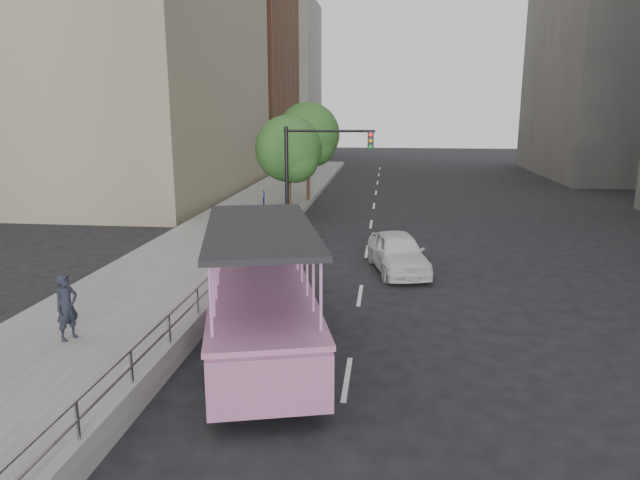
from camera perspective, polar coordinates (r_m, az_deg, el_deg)
ground at (r=15.17m, az=-0.57°, el=-10.14°), size 160.00×160.00×0.00m
sidewalk at (r=25.67m, az=-10.52°, el=-0.37°), size 5.50×80.00×0.30m
kerb_wall at (r=17.47m, az=-9.98°, el=-5.52°), size 0.24×30.00×0.36m
guardrail at (r=17.27m, az=-10.06°, el=-3.43°), size 0.07×22.00×0.71m
duck_boat at (r=15.38m, az=-6.06°, el=-5.10°), size 4.73×10.04×3.25m
car at (r=21.51m, az=7.78°, el=-1.21°), size 2.67×4.64×1.49m
pedestrian_near at (r=15.60m, az=-23.99°, el=-6.15°), size 0.62×0.73×1.69m
parking_sign at (r=22.32m, az=-5.58°, el=2.17°), size 0.20×0.64×2.91m
traffic_signal at (r=26.69m, az=-0.82°, el=7.63°), size 4.20×0.32×5.20m
street_tree_near at (r=30.28m, az=-2.99°, el=8.85°), size 3.52×3.52×5.72m
street_tree_far at (r=36.15m, az=-1.07°, el=10.28°), size 3.97×3.97×6.45m
midrise_brick at (r=65.32m, az=-11.57°, el=18.82°), size 18.00×16.00×26.00m
midrise_stone_b at (r=79.96m, az=-6.37°, el=15.70°), size 16.00×14.00×20.00m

